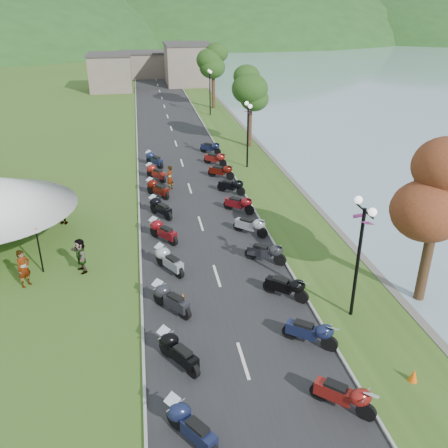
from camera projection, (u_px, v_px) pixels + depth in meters
road at (182, 163)px, 38.58m from camera, size 7.00×120.00×0.02m
hills_backdrop at (143, 39)px, 181.60m from camera, size 360.00×120.00×76.00m
far_building at (144, 67)px, 77.45m from camera, size 18.00×16.00×5.00m
moto_row_left at (177, 325)px, 18.17m from camera, size 2.60×45.57×1.10m
moto_row_right at (274, 269)px, 22.04m from camera, size 2.60×44.12×1.10m
tree_lakeside at (435, 218)px, 19.18m from camera, size 2.79×2.79×7.75m
pedestrian_a at (27, 285)px, 21.74m from camera, size 0.79×0.82×1.81m
pedestrian_b at (29, 221)px, 28.20m from camera, size 0.96×0.64×1.84m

